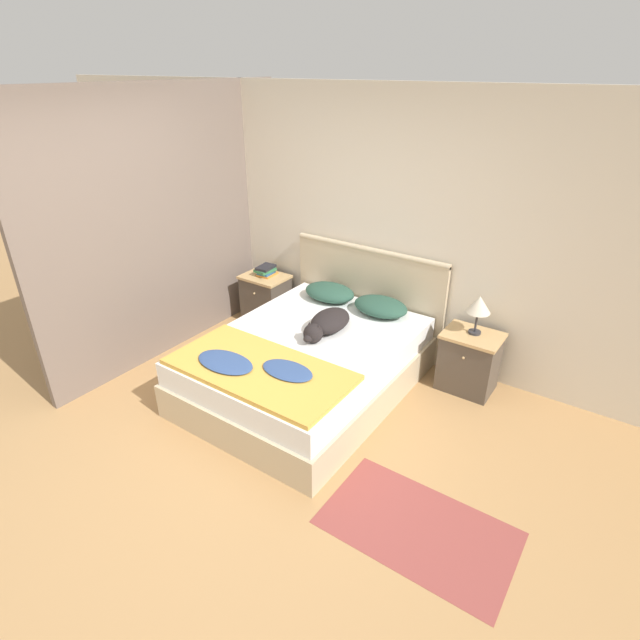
{
  "coord_description": "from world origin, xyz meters",
  "views": [
    {
      "loc": [
        2.29,
        -2.08,
        2.67
      ],
      "look_at": [
        0.03,
        1.2,
        0.62
      ],
      "focal_mm": 28.0,
      "sensor_mm": 36.0,
      "label": 1
    }
  ],
  "objects_px": {
    "table_lamp": "(479,305)",
    "nightstand_left": "(266,298)",
    "nightstand_right": "(469,361)",
    "dog": "(327,323)",
    "pillow_left": "(330,292)",
    "pillow_right": "(381,306)",
    "book_stack": "(266,271)",
    "bed": "(307,365)"
  },
  "relations": [
    {
      "from": "book_stack",
      "to": "table_lamp",
      "type": "relative_size",
      "value": 0.66
    },
    {
      "from": "dog",
      "to": "nightstand_left",
      "type": "bearing_deg",
      "value": 153.5
    },
    {
      "from": "nightstand_right",
      "to": "book_stack",
      "type": "relative_size",
      "value": 2.37
    },
    {
      "from": "nightstand_left",
      "to": "pillow_left",
      "type": "xyz_separation_m",
      "value": [
        0.9,
        -0.04,
        0.32
      ]
    },
    {
      "from": "table_lamp",
      "to": "dog",
      "type": "bearing_deg",
      "value": -149.39
    },
    {
      "from": "nightstand_left",
      "to": "book_stack",
      "type": "relative_size",
      "value": 2.37
    },
    {
      "from": "pillow_right",
      "to": "book_stack",
      "type": "relative_size",
      "value": 2.28
    },
    {
      "from": "pillow_right",
      "to": "nightstand_left",
      "type": "bearing_deg",
      "value": 178.4
    },
    {
      "from": "nightstand_right",
      "to": "bed",
      "type": "bearing_deg",
      "value": -144.6
    },
    {
      "from": "nightstand_left",
      "to": "nightstand_right",
      "type": "height_order",
      "value": "same"
    },
    {
      "from": "dog",
      "to": "table_lamp",
      "type": "distance_m",
      "value": 1.32
    },
    {
      "from": "nightstand_right",
      "to": "pillow_right",
      "type": "height_order",
      "value": "pillow_right"
    },
    {
      "from": "bed",
      "to": "pillow_right",
      "type": "relative_size",
      "value": 3.89
    },
    {
      "from": "nightstand_left",
      "to": "book_stack",
      "type": "bearing_deg",
      "value": 89.37
    },
    {
      "from": "pillow_right",
      "to": "book_stack",
      "type": "bearing_deg",
      "value": 177.45
    },
    {
      "from": "pillow_left",
      "to": "pillow_right",
      "type": "height_order",
      "value": "same"
    },
    {
      "from": "bed",
      "to": "pillow_left",
      "type": "distance_m",
      "value": 0.93
    },
    {
      "from": "pillow_right",
      "to": "table_lamp",
      "type": "distance_m",
      "value": 0.93
    },
    {
      "from": "bed",
      "to": "table_lamp",
      "type": "xyz_separation_m",
      "value": [
        1.19,
        0.88,
        0.58
      ]
    },
    {
      "from": "nightstand_left",
      "to": "book_stack",
      "type": "height_order",
      "value": "book_stack"
    },
    {
      "from": "book_stack",
      "to": "table_lamp",
      "type": "height_order",
      "value": "table_lamp"
    },
    {
      "from": "pillow_right",
      "to": "dog",
      "type": "relative_size",
      "value": 0.79
    },
    {
      "from": "pillow_left",
      "to": "dog",
      "type": "distance_m",
      "value": 0.7
    },
    {
      "from": "nightstand_left",
      "to": "pillow_right",
      "type": "xyz_separation_m",
      "value": [
        1.49,
        -0.04,
        0.32
      ]
    },
    {
      "from": "pillow_left",
      "to": "table_lamp",
      "type": "xyz_separation_m",
      "value": [
        1.49,
        0.07,
        0.23
      ]
    },
    {
      "from": "nightstand_right",
      "to": "book_stack",
      "type": "distance_m",
      "value": 2.41
    },
    {
      "from": "pillow_left",
      "to": "book_stack",
      "type": "height_order",
      "value": "pillow_left"
    },
    {
      "from": "nightstand_left",
      "to": "dog",
      "type": "relative_size",
      "value": 0.82
    },
    {
      "from": "nightstand_left",
      "to": "table_lamp",
      "type": "bearing_deg",
      "value": 0.65
    },
    {
      "from": "nightstand_right",
      "to": "dog",
      "type": "height_order",
      "value": "dog"
    },
    {
      "from": "nightstand_left",
      "to": "pillow_right",
      "type": "height_order",
      "value": "pillow_right"
    },
    {
      "from": "dog",
      "to": "table_lamp",
      "type": "relative_size",
      "value": 1.9
    },
    {
      "from": "table_lamp",
      "to": "nightstand_left",
      "type": "bearing_deg",
      "value": -179.35
    },
    {
      "from": "pillow_left",
      "to": "bed",
      "type": "bearing_deg",
      "value": -70.01
    },
    {
      "from": "bed",
      "to": "book_stack",
      "type": "distance_m",
      "value": 1.52
    },
    {
      "from": "pillow_right",
      "to": "table_lamp",
      "type": "relative_size",
      "value": 1.5
    },
    {
      "from": "nightstand_right",
      "to": "pillow_left",
      "type": "distance_m",
      "value": 1.52
    },
    {
      "from": "bed",
      "to": "pillow_right",
      "type": "bearing_deg",
      "value": 70.01
    },
    {
      "from": "book_stack",
      "to": "nightstand_left",
      "type": "bearing_deg",
      "value": -90.63
    },
    {
      "from": "pillow_right",
      "to": "nightstand_right",
      "type": "bearing_deg",
      "value": 2.64
    },
    {
      "from": "nightstand_left",
      "to": "nightstand_right",
      "type": "bearing_deg",
      "value": 0.0
    },
    {
      "from": "bed",
      "to": "pillow_left",
      "type": "height_order",
      "value": "pillow_left"
    }
  ]
}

